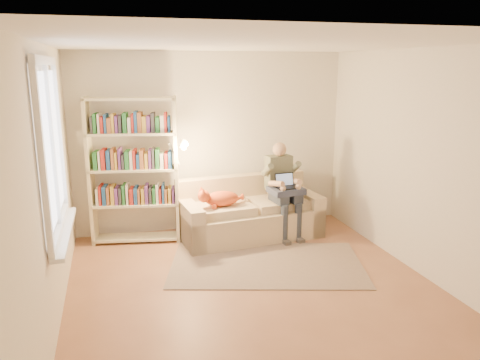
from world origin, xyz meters
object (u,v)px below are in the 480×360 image
object	(u,v)px
laptop	(283,184)
bookshelf	(134,164)
cat	(220,198)
sofa	(249,215)
person	(282,184)

from	to	relation	value
laptop	bookshelf	size ratio (longest dim) A/B	0.15
bookshelf	cat	bearing A→B (deg)	-9.42
sofa	person	bearing A→B (deg)	-18.45
sofa	bookshelf	bearing A→B (deg)	166.43
cat	person	bearing A→B (deg)	-1.48
sofa	laptop	distance (m)	0.68
sofa	bookshelf	size ratio (longest dim) A/B	1.02
sofa	cat	xyz separation A→B (m)	(-0.46, -0.17, 0.34)
cat	bookshelf	xyz separation A→B (m)	(-1.10, 0.39, 0.47)
person	laptop	world-z (taller)	person
laptop	bookshelf	xyz separation A→B (m)	(-1.99, 0.42, 0.32)
person	cat	xyz separation A→B (m)	(-0.93, -0.07, -0.12)
person	bookshelf	world-z (taller)	bookshelf
person	laptop	distance (m)	0.12
sofa	laptop	bearing A→B (deg)	-32.44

